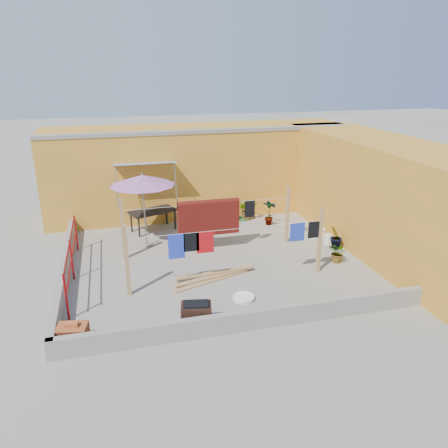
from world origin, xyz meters
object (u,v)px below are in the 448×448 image
(brazier, at_px, (196,315))
(plant_back_a, at_px, (248,209))
(outdoor_table, at_px, (153,212))
(patio_umbrella, at_px, (142,181))
(water_jug_a, at_px, (328,239))
(white_basin, at_px, (244,297))
(water_jug_b, at_px, (321,233))
(brick_stack, at_px, (73,335))
(green_hose, at_px, (241,219))

(brazier, xyz_separation_m, plant_back_a, (3.19, 6.40, 0.09))
(outdoor_table, bearing_deg, plant_back_a, 4.90)
(patio_umbrella, height_order, water_jug_a, patio_umbrella)
(outdoor_table, xyz_separation_m, white_basin, (1.56, -5.25, -0.59))
(patio_umbrella, relative_size, water_jug_b, 6.06)
(patio_umbrella, distance_m, white_basin, 4.83)
(brick_stack, xyz_separation_m, water_jug_b, (7.40, 3.98, -0.05))
(patio_umbrella, xyz_separation_m, outdoor_table, (0.37, 1.32, -1.44))
(brick_stack, distance_m, water_jug_b, 8.40)
(white_basin, height_order, water_jug_a, water_jug_a)
(outdoor_table, relative_size, water_jug_a, 4.75)
(brick_stack, xyz_separation_m, brazier, (2.50, 0.00, 0.06))
(water_jug_b, bearing_deg, brick_stack, -151.73)
(brazier, distance_m, white_basin, 1.59)
(water_jug_a, bearing_deg, brazier, -144.37)
(brazier, bearing_deg, white_basin, 33.04)
(brazier, relative_size, white_basin, 1.34)
(green_hose, bearing_deg, white_basin, -106.38)
(brick_stack, height_order, plant_back_a, plant_back_a)
(patio_umbrella, bearing_deg, water_jug_a, -13.05)
(brazier, xyz_separation_m, green_hose, (2.95, 6.40, -0.25))
(brick_stack, bearing_deg, outdoor_table, 69.69)
(outdoor_table, xyz_separation_m, brazier, (0.24, -6.11, -0.36))
(white_basin, height_order, green_hose, white_basin)
(outdoor_table, xyz_separation_m, plant_back_a, (3.42, 0.29, -0.27))
(water_jug_b, bearing_deg, plant_back_a, 125.35)
(brick_stack, height_order, green_hose, brick_stack)
(patio_umbrella, relative_size, green_hose, 4.94)
(white_basin, bearing_deg, outdoor_table, 106.50)
(outdoor_table, xyz_separation_m, water_jug_b, (5.14, -2.13, -0.47))
(water_jug_b, bearing_deg, green_hose, 128.93)
(outdoor_table, distance_m, water_jug_b, 5.58)
(plant_back_a, bearing_deg, green_hose, 180.00)
(outdoor_table, bearing_deg, brazier, -87.77)
(green_hose, bearing_deg, water_jug_b, -51.07)
(green_hose, bearing_deg, plant_back_a, -0.00)
(water_jug_b, bearing_deg, patio_umbrella, 171.62)
(patio_umbrella, distance_m, water_jug_b, 5.89)
(brazier, distance_m, green_hose, 7.05)
(outdoor_table, relative_size, white_basin, 3.18)
(water_jug_a, height_order, plant_back_a, plant_back_a)
(outdoor_table, distance_m, white_basin, 5.51)
(brazier, relative_size, green_hose, 1.50)
(patio_umbrella, bearing_deg, brazier, -82.79)
(brazier, bearing_deg, patio_umbrella, 97.21)
(white_basin, relative_size, water_jug_b, 1.37)
(plant_back_a, bearing_deg, outdoor_table, -175.10)
(brick_stack, bearing_deg, water_jug_b, 28.27)
(brick_stack, bearing_deg, patio_umbrella, 68.46)
(outdoor_table, bearing_deg, water_jug_b, -22.48)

